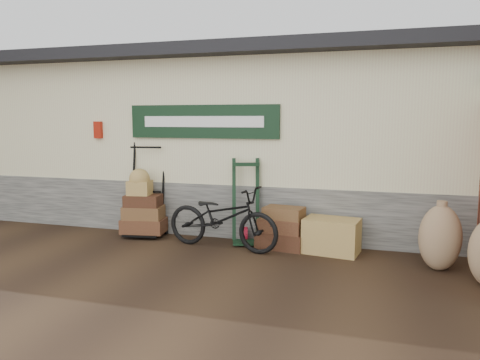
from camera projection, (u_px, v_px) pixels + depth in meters
name	position (u px, v px, depth m)	size (l,w,h in m)	color
ground	(199.00, 253.00, 6.98)	(80.00, 80.00, 0.00)	black
station_building	(249.00, 138.00, 9.36)	(14.40, 4.10, 3.20)	#4C4C47
porter_trolley	(147.00, 185.00, 8.05)	(0.86, 0.65, 1.73)	black
green_barrow	(246.00, 201.00, 7.49)	(0.49, 0.42, 1.36)	black
suitcase_stack	(282.00, 227.00, 7.24)	(0.74, 0.47, 0.66)	#392412
wicker_hamper	(332.00, 236.00, 6.99)	(0.79, 0.52, 0.52)	olive
bicycle	(222.00, 214.00, 7.17)	(1.87, 0.65, 1.09)	black
burlap_sack_left	(440.00, 238.00, 6.16)	(0.55, 0.46, 0.88)	#876248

